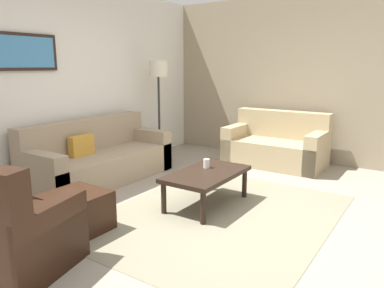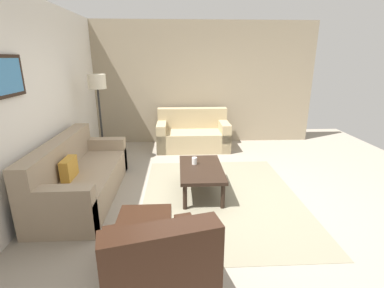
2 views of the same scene
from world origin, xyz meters
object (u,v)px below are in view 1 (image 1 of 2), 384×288
Objects in this scene: couch_main at (97,160)px; cup at (206,163)px; framed_artwork at (25,52)px; lamp_standing at (158,79)px; couch_loveseat at (277,147)px; armchair_leather at (9,238)px; coffee_table at (207,176)px; ottoman at (76,212)px.

couch_main is 1.75m from cup.
couch_main reaches higher than cup.
lamp_standing is at bearing -11.38° from framed_artwork.
couch_main is at bearing 96.39° from cup.
armchair_leather is (-4.40, 0.51, 0.01)m from couch_loveseat.
coffee_table is 1.23× the size of framed_artwork.
ottoman is (0.80, 0.20, -0.11)m from armchair_leather.
coffee_table is (-2.27, -0.00, 0.06)m from couch_loveseat.
couch_loveseat is 4.05m from framed_artwork.
armchair_leather reaches higher than couch_main.
coffee_table is 0.64× the size of lamp_standing.
lamp_standing is (2.69, 1.09, 1.21)m from ottoman.
cup is at bearing -66.89° from framed_artwork.
couch_loveseat is 3.67m from ottoman.
coffee_table is at bearing -28.03° from ottoman.
ottoman is 5.14× the size of cup.
coffee_table is at bearing -13.45° from armchair_leather.
cup reaches higher than coffee_table.
armchair_leather reaches higher than cup.
cup is (0.15, 0.09, 0.11)m from coffee_table.
lamp_standing reaches higher than ottoman.
lamp_standing reaches higher than coffee_table.
couch_loveseat is 2.27m from coffee_table.
framed_artwork reaches higher than ottoman.
couch_main is 2.24× the size of armchair_leather.
armchair_leather is 2.66m from framed_artwork.
couch_main reaches higher than ottoman.
ottoman is at bearing -138.90° from couch_main.
armchair_leather reaches higher than coffee_table.
coffee_table is at bearing -147.75° from cup.
framed_artwork reaches higher than cup.
couch_main is at bearing 91.43° from coffee_table.
armchair_leather is 8.89× the size of cup.
couch_main is at bearing 32.27° from armchair_leather.
armchair_leather is (-2.09, -1.32, 0.01)m from couch_main.
coffee_table is at bearing -71.12° from framed_artwork.
armchair_leather reaches higher than ottoman.
armchair_leather is 1.08× the size of framed_artwork.
armchair_leather is at bearing 166.55° from coffee_table.
coffee_table is 10.10× the size of cup.
cup is (0.19, -1.74, 0.17)m from couch_main.
couch_main is 1.71m from framed_artwork.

